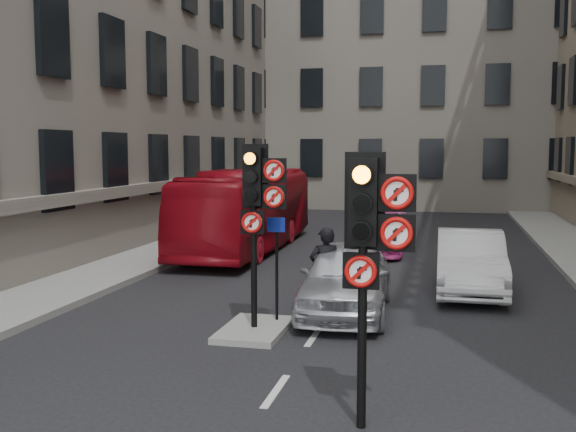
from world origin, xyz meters
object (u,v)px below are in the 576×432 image
at_px(car_silver, 346,278).
at_px(car_white, 470,262).
at_px(signal_far, 258,196).
at_px(info_sign, 277,254).
at_px(signal_near, 370,231).
at_px(bus_red, 248,210).
at_px(motorcyclist, 325,271).
at_px(car_pink, 380,234).
at_px(motorcycle, 363,293).

bearing_deg(car_silver, car_white, 43.87).
height_order(signal_far, info_sign, signal_far).
height_order(signal_near, car_white, signal_near).
xyz_separation_m(bus_red, info_sign, (3.48, -9.63, 0.05)).
bearing_deg(signal_far, motorcyclist, 59.89).
height_order(motorcyclist, info_sign, info_sign).
relative_size(car_silver, car_pink, 1.03).
bearing_deg(car_pink, motorcycle, -86.86).
bearing_deg(motorcycle, info_sign, -144.62).
distance_m(car_white, car_pink, 6.56).
xyz_separation_m(signal_near, motorcycle, (-0.74, 5.64, -2.04)).
bearing_deg(signal_near, car_white, 80.02).
xyz_separation_m(signal_near, car_silver, (-1.16, 6.01, -1.80)).
bearing_deg(motorcycle, car_white, 58.07).
height_order(car_silver, car_white, car_silver).
bearing_deg(motorcycle, car_silver, 142.20).
bearing_deg(motorcycle, signal_near, -78.97).
bearing_deg(car_silver, motorcycle, -43.94).
distance_m(motorcycle, motorcyclist, 0.94).
bearing_deg(signal_far, car_pink, 83.00).
height_order(signal_near, bus_red, signal_near).
relative_size(car_white, info_sign, 2.21).
bearing_deg(car_silver, car_pink, 88.10).
bearing_deg(car_white, motorcyclist, -135.72).
xyz_separation_m(signal_near, car_white, (1.56, 8.88, -1.82)).
xyz_separation_m(motorcyclist, info_sign, (-0.80, -1.13, 0.52)).
bearing_deg(info_sign, motorcyclist, 49.15).
bearing_deg(info_sign, car_white, 41.62).
bearing_deg(car_pink, bus_red, -173.40).
height_order(car_white, motorcycle, car_white).
height_order(signal_far, motorcyclist, signal_far).
bearing_deg(signal_far, signal_near, -56.98).
relative_size(signal_far, info_sign, 1.70).
distance_m(car_pink, info_sign, 10.27).
xyz_separation_m(signal_near, signal_far, (-2.60, 4.00, 0.12)).
distance_m(car_white, motorcycle, 3.98).
relative_size(motorcycle, motorcyclist, 0.95).
bearing_deg(signal_near, info_sign, 117.32).
bearing_deg(car_pink, info_sign, -96.41).
xyz_separation_m(signal_far, motorcycle, (1.86, 1.64, -2.16)).
distance_m(car_silver, bus_red, 9.51).
xyz_separation_m(car_pink, motorcyclist, (-0.31, -9.04, 0.31)).
distance_m(signal_far, info_sign, 1.39).
distance_m(car_silver, motorcycle, 0.61).
xyz_separation_m(signal_far, car_white, (4.16, 4.88, -1.94)).
bearing_deg(car_white, bus_red, 143.60).
bearing_deg(info_sign, signal_near, -68.24).
relative_size(signal_far, car_white, 0.77).
height_order(car_pink, info_sign, info_sign).
height_order(bus_red, info_sign, bus_red).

